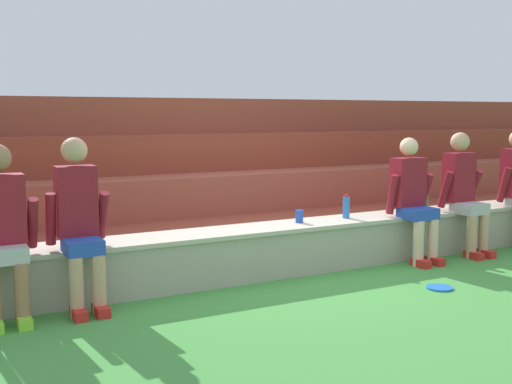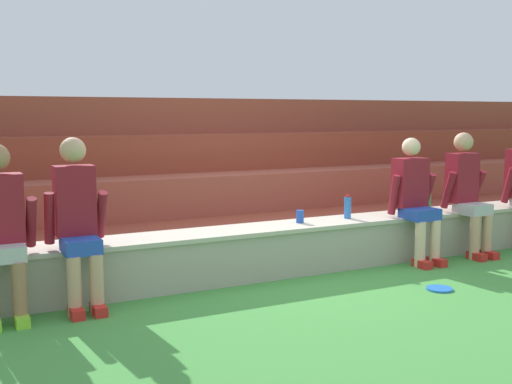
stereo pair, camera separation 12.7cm
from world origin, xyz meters
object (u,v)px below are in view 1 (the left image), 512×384
object	(u,v)px
person_far_right	(464,190)
plastic_cup_middle	(299,216)
person_left_of_center	(2,228)
water_bottle_near_left	(346,207)
person_center	(79,220)
water_bottle_mid_right	(425,201)
frisbee	(439,288)
person_right_of_center	(413,197)

from	to	relation	value
person_far_right	plastic_cup_middle	distance (m)	2.03
person_left_of_center	water_bottle_near_left	xyz separation A→B (m)	(3.42, 0.30, -0.12)
person_center	plastic_cup_middle	size ratio (longest dim) A/B	10.77
person_center	water_bottle_mid_right	distance (m)	3.86
person_far_right	water_bottle_near_left	world-z (taller)	person_far_right
frisbee	water_bottle_near_left	bearing A→B (deg)	96.66
person_right_of_center	frisbee	bearing A→B (deg)	-118.92
water_bottle_mid_right	person_center	bearing A→B (deg)	-177.28
person_left_of_center	person_far_right	distance (m)	4.84
water_bottle_near_left	frisbee	xyz separation A→B (m)	(0.14, -1.23, -0.59)
person_far_right	frisbee	size ratio (longest dim) A/B	5.80
person_center	water_bottle_near_left	xyz separation A→B (m)	(2.83, 0.27, -0.13)
person_left_of_center	plastic_cup_middle	distance (m)	2.85
water_bottle_near_left	plastic_cup_middle	world-z (taller)	water_bottle_near_left
person_right_of_center	frisbee	xyz separation A→B (m)	(-0.52, -0.95, -0.69)
water_bottle_mid_right	water_bottle_near_left	distance (m)	1.03
person_far_right	frisbee	world-z (taller)	person_far_right
frisbee	person_far_right	bearing A→B (deg)	36.74
water_bottle_mid_right	frisbee	size ratio (longest dim) A/B	1.11
person_right_of_center	water_bottle_mid_right	size ratio (longest dim) A/B	5.06
water_bottle_mid_right	water_bottle_near_left	xyz separation A→B (m)	(-1.02, 0.08, -0.01)
person_left_of_center	person_center	xyz separation A→B (m)	(0.59, 0.04, 0.01)
person_left_of_center	person_center	distance (m)	0.59
person_left_of_center	frisbee	size ratio (longest dim) A/B	5.73
person_right_of_center	plastic_cup_middle	world-z (taller)	person_right_of_center
person_center	frisbee	bearing A→B (deg)	-17.89
plastic_cup_middle	frisbee	size ratio (longest dim) A/B	0.55
person_far_right	plastic_cup_middle	bearing A→B (deg)	172.48
person_far_right	water_bottle_mid_right	distance (m)	0.46
person_left_of_center	plastic_cup_middle	world-z (taller)	person_left_of_center
person_far_right	plastic_cup_middle	world-z (taller)	person_far_right
plastic_cup_middle	person_left_of_center	bearing A→B (deg)	-174.06
person_center	frisbee	size ratio (longest dim) A/B	5.89
person_right_of_center	water_bottle_near_left	world-z (taller)	person_right_of_center
person_left_of_center	person_center	size ratio (longest dim) A/B	0.97
person_center	person_left_of_center	bearing A→B (deg)	-176.46
person_far_right	person_left_of_center	bearing A→B (deg)	-179.65
person_right_of_center	frisbee	distance (m)	1.28
person_right_of_center	person_far_right	world-z (taller)	person_far_right
person_center	person_far_right	size ratio (longest dim) A/B	1.01
person_left_of_center	person_far_right	xyz separation A→B (m)	(4.84, 0.03, 0.00)
water_bottle_mid_right	plastic_cup_middle	size ratio (longest dim) A/B	2.03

